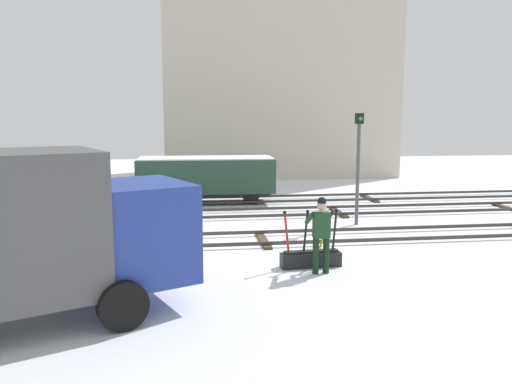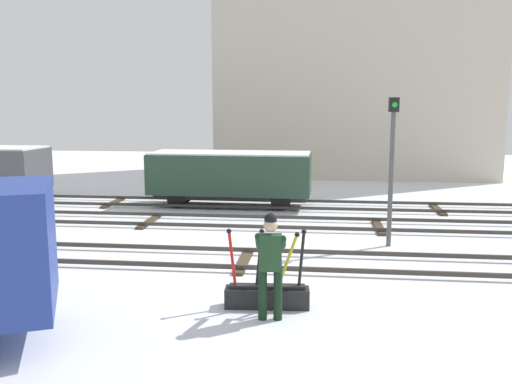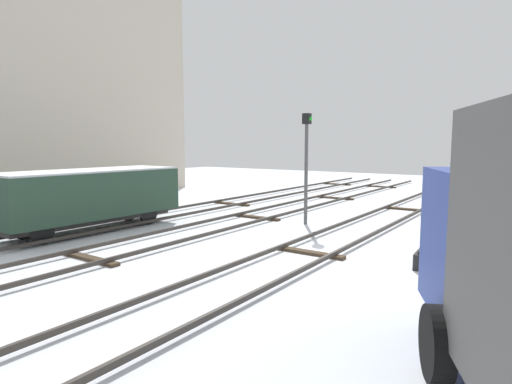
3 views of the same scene
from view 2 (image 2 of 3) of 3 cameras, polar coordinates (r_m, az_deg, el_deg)
ground_plane at (r=12.67m, az=-1.33°, el=-7.50°), size 60.00×60.00×0.00m
track_main_line at (r=12.64m, az=-1.33°, el=-7.03°), size 44.00×1.94×0.18m
track_siding_near at (r=16.53m, az=0.57°, el=-3.19°), size 44.00×1.94×0.18m
track_siding_far at (r=19.51m, az=1.49°, el=-1.28°), size 44.00×1.94×0.18m
switch_lever_frame at (r=9.97m, az=1.19°, el=-10.64°), size 1.54×0.46×1.45m
rail_worker at (r=9.20m, az=1.53°, el=-7.04°), size 0.57×0.69×1.85m
signal_post at (r=14.20m, az=14.10°, el=3.65°), size 0.24×0.32×3.82m
apartment_building at (r=29.98m, az=10.17°, el=13.72°), size 14.16×6.84×12.24m
freight_car_back_track at (r=19.52m, az=-2.70°, el=1.85°), size 5.79×2.13×1.98m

